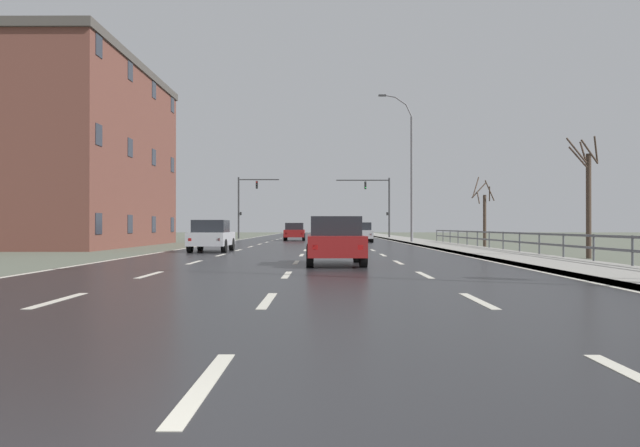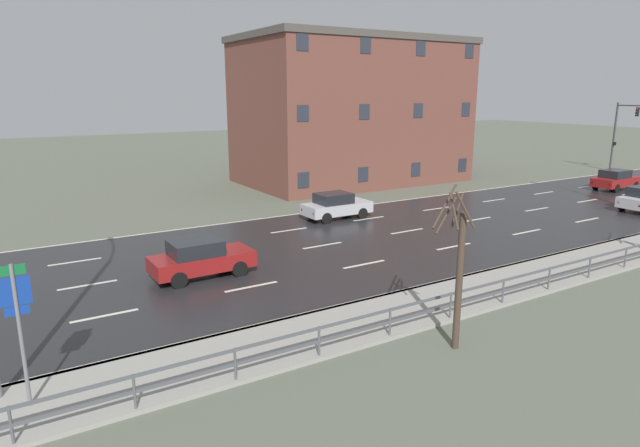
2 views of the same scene
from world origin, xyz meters
The scene contains 9 objects.
ground_plane centered at (0.00, 48.00, -0.06)m, with size 160.00×160.00×0.12m.
guardrail centered at (9.85, 26.29, 0.71)m, with size 0.07×38.05×1.00m.
highway_sign centered at (8.39, 10.25, 2.34)m, with size 0.09×0.68×3.64m.
traffic_signal_left centered at (-7.20, 60.92, 4.12)m, with size 4.31×0.36×6.40m.
car_far_left centered at (-1.60, 51.16, 0.80)m, with size 1.88×4.12×1.57m.
car_near_right centered at (1.31, 16.96, 0.80)m, with size 1.91×4.14×1.57m.
car_far_right centered at (-4.59, 27.38, 0.80)m, with size 1.86×4.11×1.57m.
brick_building centered at (-15.97, 36.26, 5.84)m, with size 10.88×18.10×11.65m.
bare_tree_near centered at (11.30, 21.22, 2.38)m, with size 1.16×1.17×4.80m.
Camera 2 is at (21.84, 10.15, 7.39)m, focal length 30.42 mm.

